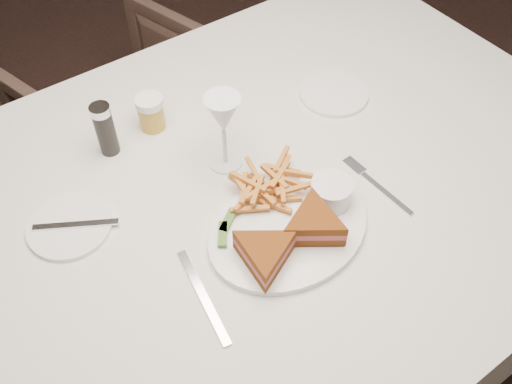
{
  "coord_description": "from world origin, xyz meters",
  "views": [
    {
      "loc": [
        -0.61,
        -0.69,
        1.62
      ],
      "look_at": [
        -0.26,
        -0.1,
        0.8
      ],
      "focal_mm": 40.0,
      "sensor_mm": 36.0,
      "label": 1
    }
  ],
  "objects": [
    {
      "name": "table",
      "position": [
        -0.26,
        -0.05,
        0.38
      ],
      "size": [
        1.68,
        1.19,
        0.75
      ],
      "primitive_type": "cube",
      "rotation": [
        0.0,
        0.0,
        0.08
      ],
      "color": "silver",
      "rests_on": "ground"
    },
    {
      "name": "table_setting",
      "position": [
        -0.25,
        -0.09,
        0.79
      ],
      "size": [
        0.81,
        0.61,
        0.18
      ],
      "color": "white",
      "rests_on": "table"
    },
    {
      "name": "ground",
      "position": [
        0.0,
        0.0,
        0.0
      ],
      "size": [
        5.0,
        5.0,
        0.0
      ],
      "primitive_type": "plane",
      "color": "black",
      "rests_on": "ground"
    },
    {
      "name": "chair_far",
      "position": [
        -0.23,
        0.76,
        0.31
      ],
      "size": [
        0.75,
        0.73,
        0.61
      ],
      "primitive_type": "imported",
      "rotation": [
        0.0,
        0.0,
        3.51
      ],
      "color": "#433129",
      "rests_on": "ground"
    }
  ]
}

